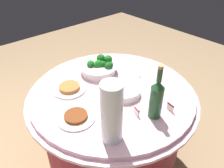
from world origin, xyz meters
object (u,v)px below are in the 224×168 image
object	(u,v)px
plate_stack	(124,91)
food_plate_stir_fry	(76,117)
label_placard_rear	(156,89)
decorative_fruit_vase	(112,115)
serving_tongs	(134,73)
label_placard_front	(137,111)
broccoli_bowl	(99,67)
label_placard_mid	(170,106)
food_plate_peanuts	(70,88)
wine_bottle	(156,98)

from	to	relation	value
plate_stack	food_plate_stir_fry	distance (m)	0.37
plate_stack	label_placard_rear	world-z (taller)	label_placard_rear
label_placard_rear	decorative_fruit_vase	bearing A→B (deg)	101.09
plate_stack	serving_tongs	xyz separation A→B (m)	(0.14, -0.25, -0.02)
decorative_fruit_vase	label_placard_front	bearing A→B (deg)	-81.55
broccoli_bowl	label_placard_mid	bearing A→B (deg)	-176.48
plate_stack	label_placard_mid	xyz separation A→B (m)	(-0.30, -0.09, 0.01)
food_plate_peanuts	label_placard_front	bearing A→B (deg)	-161.62
wine_bottle	label_placard_front	xyz separation A→B (m)	(0.07, 0.07, -0.10)
decorative_fruit_vase	label_placard_rear	distance (m)	0.51
wine_bottle	serving_tongs	size ratio (longest dim) A/B	2.03
broccoli_bowl	decorative_fruit_vase	world-z (taller)	decorative_fruit_vase
food_plate_stir_fry	label_placard_front	bearing A→B (deg)	-126.56
wine_bottle	label_placard_mid	distance (m)	0.15
label_placard_mid	serving_tongs	bearing A→B (deg)	-19.19
plate_stack	decorative_fruit_vase	size ratio (longest dim) A/B	0.62
wine_bottle	label_placard_rear	world-z (taller)	wine_bottle
serving_tongs	label_placard_rear	world-z (taller)	label_placard_rear
wine_bottle	label_placard_front	size ratio (longest dim) A/B	6.11
food_plate_peanuts	label_placard_rear	bearing A→B (deg)	-134.85
food_plate_stir_fry	label_placard_mid	xyz separation A→B (m)	(-0.32, -0.46, 0.02)
serving_tongs	food_plate_stir_fry	distance (m)	0.62
label_placard_rear	plate_stack	bearing A→B (deg)	53.56
serving_tongs	label_placard_mid	bearing A→B (deg)	160.81
wine_bottle	label_placard_rear	xyz separation A→B (m)	(0.13, -0.19, -0.10)
broccoli_bowl	food_plate_stir_fry	distance (m)	0.52
food_plate_peanuts	label_placard_mid	size ratio (longest dim) A/B	4.00
plate_stack	label_placard_mid	world-z (taller)	label_placard_mid
plate_stack	food_plate_peanuts	world-z (taller)	plate_stack
food_plate_stir_fry	food_plate_peanuts	distance (m)	0.29
food_plate_stir_fry	label_placard_front	world-z (taller)	label_placard_front
serving_tongs	label_placard_mid	distance (m)	0.46
label_placard_front	broccoli_bowl	bearing A→B (deg)	-15.25
wine_bottle	label_placard_mid	world-z (taller)	wine_bottle
serving_tongs	food_plate_stir_fry	xyz separation A→B (m)	(-0.12, 0.61, 0.01)
food_plate_peanuts	serving_tongs	bearing A→B (deg)	-106.47
label_placard_front	label_placard_rear	bearing A→B (deg)	-76.63
label_placard_front	plate_stack	bearing A→B (deg)	-23.99
broccoli_bowl	label_placard_front	size ratio (longest dim) A/B	5.09
decorative_fruit_vase	serving_tongs	distance (m)	0.68
broccoli_bowl	decorative_fruit_vase	xyz separation A→B (m)	(-0.55, 0.36, 0.11)
label_placard_mid	label_placard_rear	bearing A→B (deg)	-24.73
plate_stack	label_placard_front	bearing A→B (deg)	156.01
food_plate_stir_fry	label_placard_rear	distance (m)	0.56
food_plate_stir_fry	decorative_fruit_vase	bearing A→B (deg)	-166.62
food_plate_peanuts	label_placard_front	size ratio (longest dim) A/B	4.00
decorative_fruit_vase	label_placard_front	distance (m)	0.26
decorative_fruit_vase	label_placard_front	xyz separation A→B (m)	(0.03, -0.22, -0.13)
decorative_fruit_vase	food_plate_peanuts	distance (m)	0.53
broccoli_bowl	food_plate_peanuts	bearing A→B (deg)	98.30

